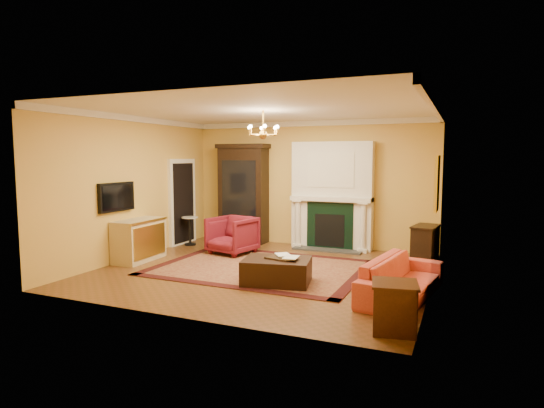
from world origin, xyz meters
The scene contains 26 objects.
floor centered at (0.00, 0.00, -0.01)m, with size 6.00×5.50×0.02m, color brown.
ceiling centered at (0.00, 0.00, 3.01)m, with size 6.00×5.50×0.02m, color silver.
wall_back centered at (0.00, 2.76, 1.50)m, with size 6.00×0.02×3.00m, color gold.
wall_front centered at (0.00, -2.76, 1.50)m, with size 6.00×0.02×3.00m, color gold.
wall_left centered at (-3.01, 0.00, 1.50)m, with size 0.02×5.50×3.00m, color gold.
wall_right centered at (3.01, 0.00, 1.50)m, with size 0.02×5.50×3.00m, color gold.
fireplace centered at (0.60, 2.57, 1.19)m, with size 1.90×0.70×2.50m.
crown_molding centered at (0.00, 0.96, 2.94)m, with size 6.00×5.50×0.12m.
doorway centered at (-2.95, 1.70, 1.05)m, with size 0.08×1.05×2.10m.
tv_panel centered at (-2.95, -0.60, 1.35)m, with size 0.09×0.95×0.58m.
gilt_mirror centered at (2.97, 1.40, 1.65)m, with size 0.06×0.76×1.05m.
chandelier centered at (0.00, 0.00, 2.61)m, with size 0.63×0.55×0.53m.
oriental_rug centered at (-0.13, 0.16, 0.01)m, with size 3.95×2.96×0.02m, color #4D1310.
china_cabinet centered at (-1.66, 2.49, 1.18)m, with size 1.18×0.54×2.36m, color black.
wingback_armchair centered at (-1.26, 1.11, 0.46)m, with size 0.89×0.83×0.91m, color maroon.
pedestal_table centered at (-2.68, 1.60, 0.40)m, with size 0.39×0.39×0.70m.
commode centered at (-2.73, -0.23, 0.43)m, with size 0.55×1.16×0.86m, color #C4BB90.
coral_sofa centered at (2.62, -0.67, 0.40)m, with size 2.05×0.60×0.80m, color #D25242.
end_table centered at (2.72, -2.13, 0.29)m, with size 0.51×0.51×0.59m, color #3C1C10.
console_table centered at (2.78, 1.58, 0.39)m, with size 0.40×0.70×0.78m, color black.
leather_ottoman centered at (0.58, -0.72, 0.22)m, with size 1.11×0.81×0.41m, color black.
ottoman_tray centered at (0.63, -0.69, 0.45)m, with size 0.45×0.35×0.03m, color black.
book_a centered at (0.55, -0.67, 0.61)m, with size 0.23×0.03×0.31m, color gray.
book_b centered at (0.71, -0.73, 0.62)m, with size 0.23×0.02×0.32m, color gray.
topiary_left centered at (0.04, 2.53, 1.46)m, with size 0.16×0.16×0.42m.
topiary_right centered at (1.38, 2.53, 1.44)m, with size 0.15×0.15×0.39m.
Camera 1 is at (3.46, -7.69, 2.14)m, focal length 30.00 mm.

